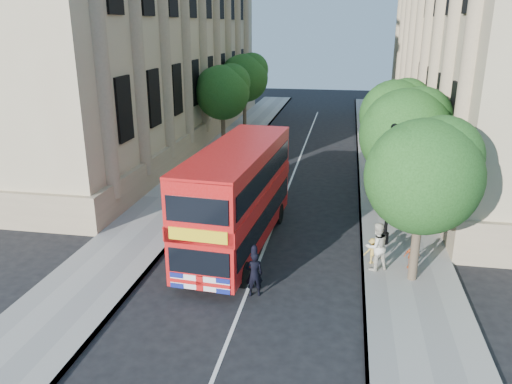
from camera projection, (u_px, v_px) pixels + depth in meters
The scene contains 16 objects.
ground at pixel (240, 310), 16.52m from camera, with size 120.00×120.00×0.00m, color black.
pavement_right at pixel (395, 213), 24.84m from camera, with size 3.50×80.00×0.12m, color gray.
pavement_left at pixel (175, 199), 26.80m from camera, with size 3.50×80.00×0.12m, color gray.
building_left at pixel (129, 24), 38.38m from camera, with size 12.00×38.00×18.00m, color tan.
tree_right_near at pixel (425, 170), 16.99m from camera, with size 4.00×4.00×6.08m.
tree_right_mid at pixel (407, 130), 22.52m from camera, with size 4.20×4.20×6.37m.
tree_right_far at pixel (396, 111), 28.16m from camera, with size 4.00×4.00×6.15m.
tree_left_far at pixel (223, 89), 36.66m from camera, with size 4.00×4.00×6.30m.
tree_left_back at pixel (245, 75), 44.03m from camera, with size 4.20×4.20×6.65m.
lamp_post at pixel (389, 190), 20.46m from camera, with size 0.32×0.32×5.16m.
double_decker_bus at pixel (238, 194), 20.44m from camera, with size 3.08×9.37×4.26m.
box_van at pixel (248, 174), 26.03m from camera, with size 2.68×5.74×3.20m.
police_constable at pixel (254, 274), 17.14m from camera, with size 0.60×0.39×1.65m, color black.
woman_pedestrian at pixel (377, 246), 18.71m from camera, with size 0.91×0.71×1.88m, color silver.
child_a at pixel (412, 256), 18.88m from camera, with size 0.62×0.26×1.05m, color #D15825.
child_b at pixel (373, 251), 19.33m from camera, with size 0.67×0.39×1.04m, color gold.
Camera 1 is at (3.11, -14.08, 8.96)m, focal length 35.00 mm.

